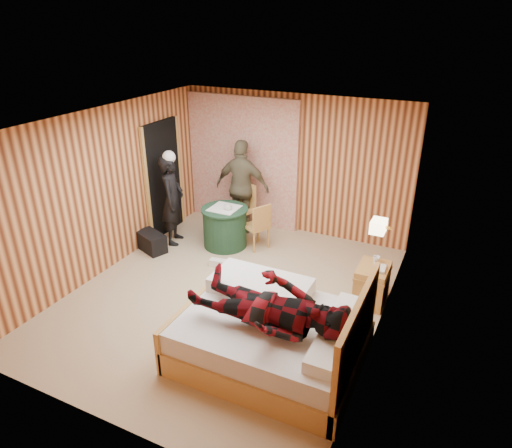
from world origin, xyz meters
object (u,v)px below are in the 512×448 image
at_px(chair_near, 259,223).
at_px(man_on_bed, 269,297).
at_px(wall_lamp, 379,226).
at_px(duffel_bag, 151,242).
at_px(man_at_table, 242,187).
at_px(nightstand, 372,284).
at_px(round_table, 225,227).
at_px(woman_standing, 172,200).
at_px(bed, 274,335).
at_px(chair_far, 243,205).

height_order(chair_near, man_on_bed, man_on_bed).
distance_m(wall_lamp, chair_near, 2.52).
xyz_separation_m(duffel_bag, man_at_table, (1.05, 1.38, 0.70)).
xyz_separation_m(chair_near, duffel_bag, (-1.63, -0.85, -0.32)).
distance_m(nightstand, man_on_bed, 2.13).
bearing_deg(duffel_bag, nightstand, 23.01).
relative_size(round_table, duffel_bag, 1.43).
bearing_deg(woman_standing, bed, -145.73).
bearing_deg(woman_standing, round_table, -94.12).
xyz_separation_m(wall_lamp, duffel_bag, (-3.77, 0.19, -1.14)).
distance_m(round_table, man_at_table, 0.84).
relative_size(chair_far, man_on_bed, 0.53).
relative_size(bed, man_on_bed, 1.16).
distance_m(round_table, duffel_bag, 1.28).
relative_size(nightstand, man_on_bed, 0.33).
bearing_deg(woman_standing, man_on_bed, -148.42).
distance_m(wall_lamp, man_at_table, 3.17).
xyz_separation_m(duffel_bag, woman_standing, (0.17, 0.46, 0.63)).
bearing_deg(woman_standing, nightstand, -115.89).
bearing_deg(chair_near, duffel_bag, -34.24).
height_order(man_at_table, man_on_bed, man_on_bed).
height_order(wall_lamp, bed, wall_lamp).
xyz_separation_m(nightstand, woman_standing, (-3.56, 0.37, 0.50)).
relative_size(duffel_bag, man_on_bed, 0.32).
xyz_separation_m(wall_lamp, chair_near, (-2.14, 1.04, -0.82)).
height_order(nightstand, woman_standing, woman_standing).
height_order(woman_standing, man_on_bed, man_on_bed).
bearing_deg(man_at_table, bed, 119.08).
distance_m(woman_standing, man_on_bed, 3.61).
bearing_deg(chair_near, bed, 57.49).
xyz_separation_m(chair_near, woman_standing, (-1.46, -0.39, 0.31)).
xyz_separation_m(wall_lamp, woman_standing, (-3.60, 0.65, -0.51)).
height_order(wall_lamp, woman_standing, woman_standing).
bearing_deg(chair_near, man_at_table, -104.31).
bearing_deg(bed, chair_far, 123.14).
bearing_deg(chair_near, chair_far, -103.71).
xyz_separation_m(wall_lamp, bed, (-0.80, -1.36, -0.98)).
bearing_deg(duffel_bag, bed, -6.01).
relative_size(wall_lamp, chair_near, 0.32).
xyz_separation_m(nightstand, man_on_bed, (-0.73, -1.87, 0.70)).
relative_size(nightstand, woman_standing, 0.37).
distance_m(bed, nightstand, 1.81).
distance_m(bed, man_on_bed, 0.70).
bearing_deg(man_at_table, chair_near, 133.28).
distance_m(duffel_bag, man_at_table, 1.87).
bearing_deg(duffel_bag, chair_near, 49.09).
xyz_separation_m(nightstand, chair_far, (-2.65, 1.25, 0.25)).
bearing_deg(round_table, man_on_bed, -52.00).
height_order(wall_lamp, round_table, wall_lamp).
xyz_separation_m(round_table, duffel_bag, (-1.05, -0.71, -0.20)).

